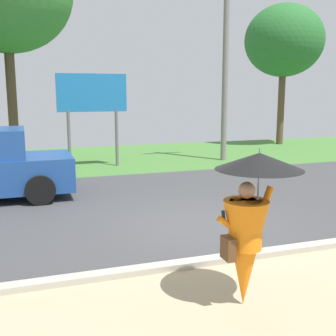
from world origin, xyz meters
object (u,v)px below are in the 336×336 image
at_px(roadside_billboard, 92,100).
at_px(tree_left_far, 284,41).
at_px(utility_pole, 225,67).
at_px(monk_pedestrian, 249,221).

distance_m(roadside_billboard, tree_left_far, 11.90).
relative_size(utility_pole, tree_left_far, 0.99).
distance_m(utility_pole, roadside_billboard, 5.58).
relative_size(roadside_billboard, tree_left_far, 0.47).
relative_size(monk_pedestrian, tree_left_far, 0.29).
bearing_deg(roadside_billboard, utility_pole, -0.80).
bearing_deg(tree_left_far, utility_pole, -143.18).
height_order(monk_pedestrian, roadside_billboard, roadside_billboard).
xyz_separation_m(utility_pole, tree_left_far, (5.40, 4.04, 1.63)).
distance_m(monk_pedestrian, utility_pole, 12.68).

